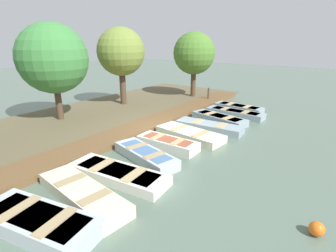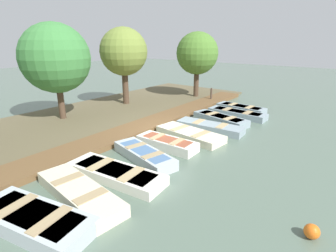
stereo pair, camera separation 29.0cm
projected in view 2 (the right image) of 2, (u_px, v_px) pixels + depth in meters
The scene contains 18 objects.
ground_plane at pixel (166, 134), 13.04m from camera, with size 80.00×80.00×0.00m, color #566B5B.
shore_bank at pixel (101, 116), 15.90m from camera, with size 8.00×24.00×0.13m.
dock_walkway at pixel (144, 126), 13.86m from camera, with size 1.58×21.25×0.24m.
rowboat_0 at pixel (33, 220), 6.52m from camera, with size 3.47×1.87×0.44m.
rowboat_1 at pixel (79, 192), 7.70m from camera, with size 3.64×1.43×0.41m.
rowboat_2 at pixel (115, 173), 8.86m from camera, with size 3.70×1.53×0.36m.
rowboat_3 at pixel (144, 155), 10.18m from camera, with size 3.20×1.67×0.43m.
rowboat_4 at pixel (167, 143), 11.31m from camera, with size 2.75×1.00×0.43m.
rowboat_5 at pixel (190, 134), 12.50m from camera, with size 3.50×1.61×0.37m.
rowboat_6 at pixel (210, 127), 13.50m from camera, with size 3.51×1.25×0.39m.
rowboat_7 at pixel (220, 119), 14.80m from camera, with size 3.41×1.68×0.41m.
rowboat_8 at pixel (237, 114), 15.89m from camera, with size 3.52×1.09×0.39m.
rowboat_9 at pixel (241, 108), 17.06m from camera, with size 3.20×1.27×0.40m.
mooring_post_far at pixel (211, 95), 19.52m from camera, with size 0.13×0.13×1.08m.
buoy at pixel (312, 231), 6.17m from camera, with size 0.36×0.36×0.36m.
park_tree_left at pixel (55, 58), 14.14m from camera, with size 3.74×3.74×5.38m.
park_tree_center at pixel (124, 52), 17.60m from camera, with size 3.20×3.20×5.29m.
park_tree_right at pixel (197, 54), 20.01m from camera, with size 3.20×3.20×5.06m.
Camera 2 is at (7.50, -9.69, 4.49)m, focal length 28.00 mm.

